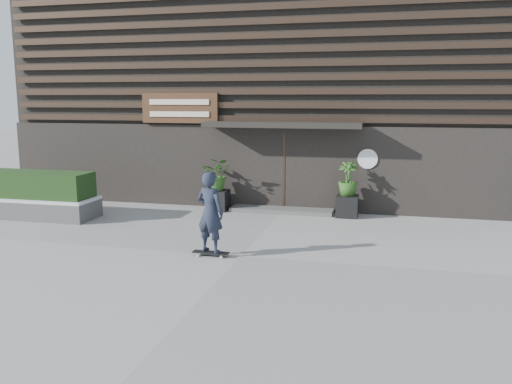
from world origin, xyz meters
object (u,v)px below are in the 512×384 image
(planter_pot_right, at_px, (347,206))
(raised_bed, at_px, (35,208))
(planter_pot_left, at_px, (218,200))
(skateboarder, at_px, (210,213))

(planter_pot_right, bearing_deg, raised_bed, -166.25)
(planter_pot_left, height_order, planter_pot_right, same)
(planter_pot_right, height_order, raised_bed, planter_pot_right)
(planter_pot_left, bearing_deg, skateboarder, -74.14)
(planter_pot_right, bearing_deg, planter_pot_left, 180.00)
(planter_pot_right, bearing_deg, skateboarder, -118.85)
(planter_pot_left, xyz_separation_m, planter_pot_right, (3.80, 0.00, 0.00))
(planter_pot_left, relative_size, planter_pot_right, 1.00)
(raised_bed, height_order, skateboarder, skateboarder)
(planter_pot_right, xyz_separation_m, skateboarder, (-2.51, -4.55, 0.64))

